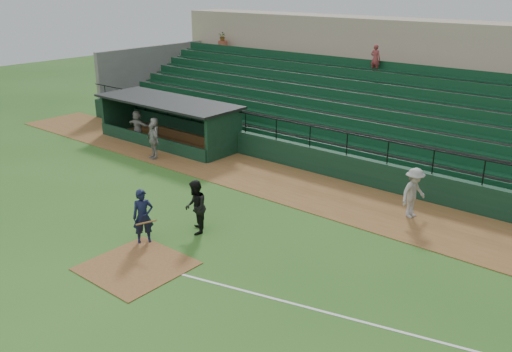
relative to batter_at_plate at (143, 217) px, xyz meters
The scene contains 12 objects.
ground 1.51m from the batter_at_plate, 13.32° to the right, with size 90.00×90.00×0.00m, color #2F5F1E.
warning_track 7.88m from the batter_at_plate, 81.75° to the left, with size 40.00×4.00×0.03m, color brown.
home_plate_dirt 1.95m from the batter_at_plate, 48.45° to the right, with size 3.00×3.00×0.03m, color brown.
foul_line 9.22m from the batter_at_plate, ahead, with size 18.00×0.09×0.01m, color white.
stadium_structure 16.29m from the batter_at_plate, 86.04° to the left, with size 38.00×13.08×6.40m.
dugout 12.69m from the batter_at_plate, 132.87° to the left, with size 8.90×3.20×2.42m.
batter_at_plate is the anchor object (origin of this frame).
umpire 1.89m from the batter_at_plate, 64.41° to the left, with size 0.97×0.75×1.99m, color black.
runner 10.10m from the batter_at_plate, 51.69° to the left, with size 1.27×0.73×1.97m, color #A7A29C.
dugout_player_a 9.46m from the batter_at_plate, 137.77° to the left, with size 1.09×0.45×1.85m, color #9D9993.
dugout_player_b 11.29m from the batter_at_plate, 137.59° to the left, with size 0.82×0.53×1.68m, color gray.
dugout_player_c 12.78m from the batter_at_plate, 142.05° to the left, with size 1.65×0.52×1.78m, color #9E9893.
Camera 1 is at (12.65, -10.30, 8.64)m, focal length 37.87 mm.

